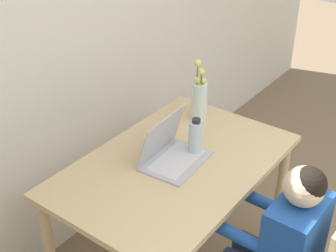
{
  "coord_description": "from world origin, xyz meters",
  "views": [
    {
      "loc": [
        -1.35,
        0.46,
        2.02
      ],
      "look_at": [
        0.14,
        1.57,
        0.93
      ],
      "focal_mm": 50.0,
      "sensor_mm": 36.0,
      "label": 1
    }
  ],
  "objects": [
    {
      "name": "person_seated",
      "position": [
        0.1,
        0.95,
        0.62
      ],
      "size": [
        0.32,
        0.43,
        1.01
      ],
      "rotation": [
        0.0,
        0.0,
        3.12
      ],
      "color": "#1E4C9E",
      "rests_on": "ground_plane"
    },
    {
      "name": "wall_back",
      "position": [
        0.0,
        2.23,
        1.25
      ],
      "size": [
        6.4,
        0.05,
        2.5
      ],
      "color": "white",
      "rests_on": "ground_plane"
    },
    {
      "name": "laptop",
      "position": [
        0.14,
        1.56,
        0.81
      ],
      "size": [
        0.34,
        0.26,
        0.23
      ],
      "rotation": [
        0.0,
        0.0,
        0.07
      ],
      "color": "#B2B2B7",
      "rests_on": "dining_table"
    },
    {
      "name": "flower_vase",
      "position": [
        0.55,
        1.67,
        0.88
      ],
      "size": [
        0.09,
        0.09,
        0.34
      ],
      "color": "silver",
      "rests_on": "dining_table"
    },
    {
      "name": "water_bottle",
      "position": [
        0.26,
        1.5,
        0.84
      ],
      "size": [
        0.07,
        0.07,
        0.19
      ],
      "color": "silver",
      "rests_on": "dining_table"
    },
    {
      "name": "dining_table",
      "position": [
        0.13,
        1.53,
        0.66
      ],
      "size": [
        1.18,
        0.77,
        0.75
      ],
      "color": "#D6B784",
      "rests_on": "ground_plane"
    }
  ]
}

